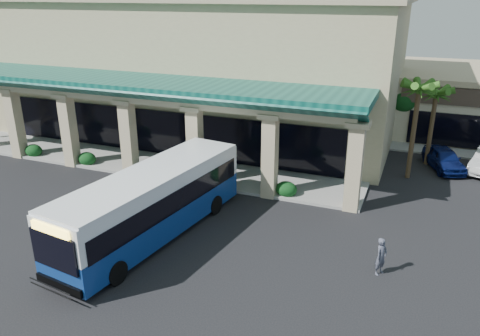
% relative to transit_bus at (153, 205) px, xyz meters
% --- Properties ---
extents(ground, '(110.00, 110.00, 0.00)m').
position_rel_transit_bus_xyz_m(ground, '(2.04, 1.00, -1.59)').
color(ground, black).
extents(main_building, '(30.80, 14.80, 11.35)m').
position_rel_transit_bus_xyz_m(main_building, '(-5.96, 17.00, 4.08)').
color(main_building, tan).
rests_on(main_building, ground).
extents(arcade, '(30.00, 6.20, 5.70)m').
position_rel_transit_bus_xyz_m(arcade, '(-5.96, 7.80, 1.26)').
color(arcade, '#0B4740').
rests_on(arcade, ground).
extents(palm_0, '(2.40, 2.40, 6.60)m').
position_rel_transit_bus_xyz_m(palm_0, '(10.54, 12.00, 1.71)').
color(palm_0, '#2A5A18').
rests_on(palm_0, ground).
extents(palm_1, '(2.40, 2.40, 5.80)m').
position_rel_transit_bus_xyz_m(palm_1, '(11.54, 15.00, 1.31)').
color(palm_1, '#2A5A18').
rests_on(palm_1, ground).
extents(broadleaf_tree, '(2.60, 2.60, 4.81)m').
position_rel_transit_bus_xyz_m(broadleaf_tree, '(9.54, 20.00, 0.81)').
color(broadleaf_tree, '#0C3611').
rests_on(broadleaf_tree, ground).
extents(transit_bus, '(4.22, 11.65, 3.18)m').
position_rel_transit_bus_xyz_m(transit_bus, '(0.00, 0.00, 0.00)').
color(transit_bus, navy).
rests_on(transit_bus, ground).
extents(pedestrian, '(0.61, 0.69, 1.59)m').
position_rel_transit_bus_xyz_m(pedestrian, '(10.09, 0.63, -0.80)').
color(pedestrian, '#4A4D5D').
rests_on(pedestrian, ground).
extents(car_silver, '(3.03, 4.40, 1.39)m').
position_rel_transit_bus_xyz_m(car_silver, '(12.55, 14.38, -0.89)').
color(car_silver, navy).
rests_on(car_silver, ground).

